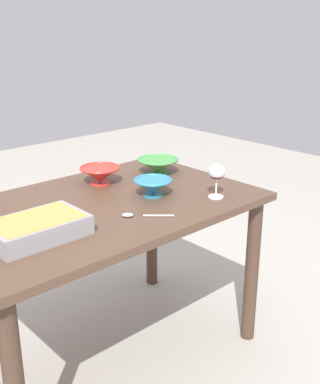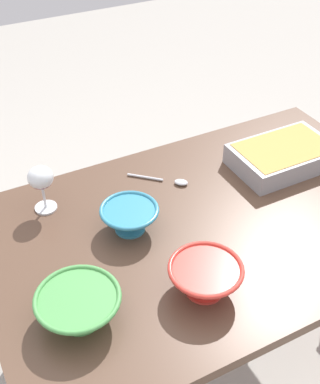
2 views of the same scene
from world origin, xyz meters
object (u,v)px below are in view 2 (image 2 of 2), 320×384
at_px(dining_table, 209,247).
at_px(casserole_dish, 283,155).
at_px(small_bowl, 79,306).
at_px(wine_glass, 41,180).
at_px(mixing_bowl, 205,277).
at_px(serving_bowl, 130,217).
at_px(serving_spoon, 170,181).

xyz_separation_m(dining_table, casserole_dish, (0.36, 0.13, 0.15)).
height_order(dining_table, small_bowl, small_bowl).
bearing_deg(casserole_dish, wine_glass, 169.21).
bearing_deg(dining_table, mixing_bowl, -125.87).
distance_m(wine_glass, small_bowl, 0.44).
relative_size(wine_glass, small_bowl, 0.73).
height_order(mixing_bowl, serving_bowl, mixing_bowl).
relative_size(wine_glass, casserole_dish, 0.45).
height_order(casserole_dish, mixing_bowl, mixing_bowl).
height_order(dining_table, serving_bowl, serving_bowl).
bearing_deg(serving_bowl, small_bowl, -136.03).
bearing_deg(serving_bowl, casserole_dish, 5.17).
bearing_deg(small_bowl, serving_spoon, 39.64).
bearing_deg(mixing_bowl, wine_glass, 117.63).
height_order(dining_table, wine_glass, wine_glass).
distance_m(dining_table, mixing_bowl, 0.31).
relative_size(dining_table, wine_glass, 8.81).
relative_size(small_bowl, serving_bowl, 1.22).
bearing_deg(mixing_bowl, serving_bowl, 103.63).
height_order(wine_glass, serving_spoon, wine_glass).
bearing_deg(wine_glass, mixing_bowl, -62.37).
relative_size(mixing_bowl, small_bowl, 0.92).
xyz_separation_m(wine_glass, serving_bowl, (0.19, -0.20, -0.06)).
relative_size(dining_table, serving_bowl, 7.88).
bearing_deg(serving_spoon, wine_glass, 171.17).
xyz_separation_m(casserole_dish, serving_spoon, (-0.38, 0.09, -0.03)).
distance_m(serving_bowl, serving_spoon, 0.25).
bearing_deg(small_bowl, serving_bowl, 43.97).
bearing_deg(serving_bowl, serving_spoon, 33.91).
distance_m(casserole_dish, mixing_bowl, 0.62).
height_order(wine_glass, serving_bowl, wine_glass).
bearing_deg(wine_glass, serving_spoon, -8.83).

